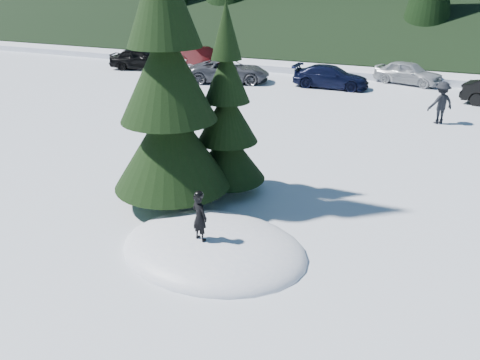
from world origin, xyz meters
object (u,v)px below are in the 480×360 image
at_px(child_skier, 200,217).
at_px(car_3, 331,77).
at_px(spruce_short, 227,122).
at_px(adult_2, 441,103).
at_px(car_0, 142,59).
at_px(spruce_tall, 167,86).
at_px(car_4, 408,73).
at_px(car_2, 229,71).
at_px(car_1, 203,57).

height_order(child_skier, car_3, child_skier).
xyz_separation_m(spruce_short, adult_2, (5.23, 10.35, -1.19)).
bearing_deg(spruce_short, car_0, 132.43).
xyz_separation_m(child_skier, car_0, (-15.77, 19.65, -0.28)).
height_order(spruce_tall, car_4, spruce_tall).
bearing_deg(car_2, car_3, -99.58).
bearing_deg(car_1, spruce_short, -124.20).
bearing_deg(car_4, spruce_short, -172.98).
distance_m(car_1, car_3, 10.82).
bearing_deg(spruce_short, car_4, 81.04).
height_order(car_1, car_4, car_1).
bearing_deg(adult_2, car_0, -55.64).
bearing_deg(car_4, car_0, 114.40).
xyz_separation_m(car_1, car_2, (4.25, -4.26, -0.00)).
relative_size(car_1, car_2, 0.85).
relative_size(spruce_tall, adult_2, 4.73).
bearing_deg(adult_2, car_2, -58.70).
bearing_deg(spruce_tall, car_3, 90.07).
bearing_deg(car_4, car_3, 143.15).
distance_m(adult_2, car_2, 13.05).
distance_m(car_0, car_3, 13.67).
distance_m(car_1, car_2, 6.02).
distance_m(spruce_tall, car_0, 22.34).
relative_size(child_skier, car_0, 0.25).
bearing_deg(adult_2, spruce_short, 23.56).
relative_size(spruce_short, car_0, 1.22).
bearing_deg(child_skier, car_3, -66.71).
xyz_separation_m(spruce_short, car_2, (-7.10, 14.61, -1.42)).
relative_size(car_1, car_3, 0.95).
bearing_deg(car_4, car_2, 128.00).
bearing_deg(spruce_short, child_skier, -73.11).
height_order(spruce_short, car_0, spruce_short).
distance_m(child_skier, car_0, 25.20).
xyz_separation_m(spruce_short, car_3, (-1.02, 15.67, -1.47)).
height_order(car_1, car_2, car_1).
distance_m(car_0, car_2, 7.72).
height_order(spruce_short, car_2, spruce_short).
bearing_deg(car_1, car_4, -66.04).
bearing_deg(child_skier, spruce_tall, -29.27).
distance_m(car_2, car_4, 10.83).
distance_m(car_3, car_4, 4.98).
height_order(child_skier, car_2, child_skier).
distance_m(spruce_tall, car_3, 17.28).
distance_m(spruce_short, child_skier, 3.90).
bearing_deg(car_1, spruce_tall, -128.17).
bearing_deg(car_3, spruce_tall, 179.04).
height_order(spruce_short, adult_2, spruce_short).
relative_size(child_skier, car_2, 0.23).
height_order(spruce_short, car_4, spruce_short).
relative_size(child_skier, car_3, 0.25).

